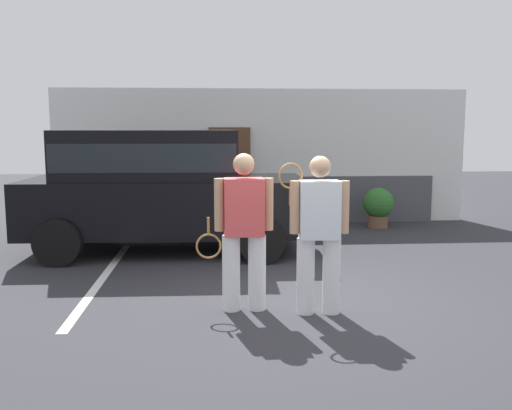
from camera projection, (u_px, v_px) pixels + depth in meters
name	position (u px, v px, depth m)	size (l,w,h in m)	color
ground_plane	(306.00, 307.00, 6.61)	(40.00, 40.00, 0.00)	#2D2D33
parking_stripe_0	(103.00, 277.00, 7.90)	(0.12, 4.40, 0.01)	silver
house_frontage	(262.00, 160.00, 12.44)	(9.04, 0.40, 2.93)	white
parked_suv	(160.00, 184.00, 9.45)	(4.64, 2.24, 2.05)	black
tennis_player_man	(244.00, 230.00, 6.39)	(0.92, 0.29, 1.81)	white
tennis_player_woman	(319.00, 232.00, 6.27)	(0.79, 0.29, 1.78)	white
potted_plant_by_porch	(378.00, 206.00, 11.84)	(0.64, 0.64, 0.84)	brown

